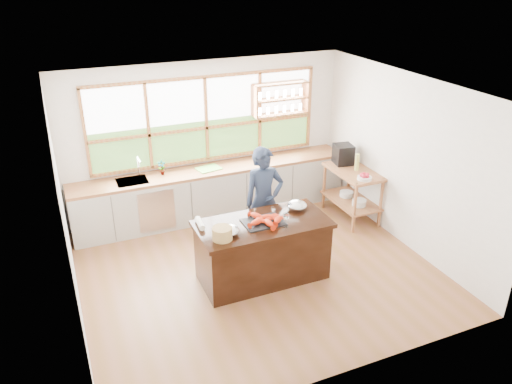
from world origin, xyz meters
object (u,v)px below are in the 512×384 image
cook (264,201)px  wicker_basket (222,233)px  espresso_machine (343,154)px  island (263,250)px

cook → wicker_basket: (-0.99, -0.91, 0.13)m
espresso_machine → cook: bearing=-148.7°
island → espresso_machine: size_ratio=5.33×
island → cook: bearing=64.8°
island → cook: (0.33, 0.70, 0.40)m
cook → espresso_machine: 2.02m
island → espresso_machine: bearing=33.6°
cook → espresso_machine: (1.86, 0.75, 0.22)m
island → wicker_basket: size_ratio=7.00×
espresso_machine → island: bearing=-137.1°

